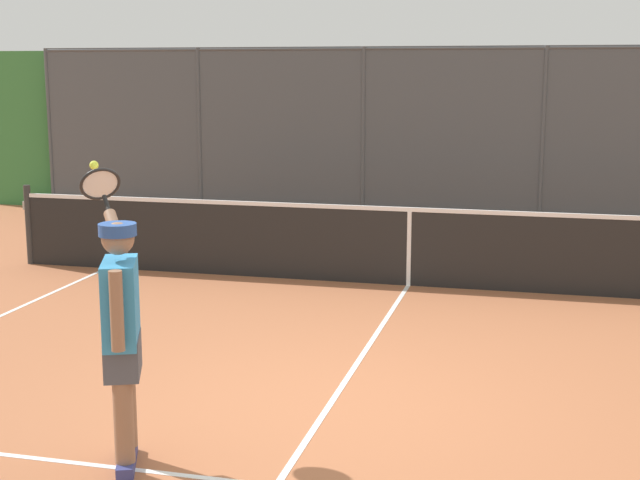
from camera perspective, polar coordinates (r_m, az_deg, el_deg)
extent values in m
plane|color=#A8603D|center=(7.14, 0.47, -10.56)|extent=(60.00, 60.00, 0.00)
cube|color=white|center=(8.43, 2.74, -7.16)|extent=(0.05, 5.55, 0.01)
cylinder|color=#474C51|center=(15.20, 13.84, 6.23)|extent=(0.07, 0.07, 2.96)
cylinder|color=#474C51|center=(15.50, 2.74, 6.61)|extent=(0.07, 0.07, 2.96)
cylinder|color=#474C51|center=(16.34, -7.59, 6.74)|extent=(0.07, 0.07, 2.96)
cylinder|color=#474C51|center=(17.65, -16.64, 6.68)|extent=(0.07, 0.07, 2.96)
cylinder|color=#474C51|center=(15.24, 8.38, 11.86)|extent=(14.84, 0.05, 0.05)
cube|color=#474C51|center=(15.28, 8.24, 6.45)|extent=(14.84, 0.02, 2.96)
cube|color=#387A3D|center=(15.92, 8.48, 6.54)|extent=(17.84, 0.90, 2.92)
cube|color=#ADADA8|center=(15.27, 8.02, 1.14)|extent=(15.84, 0.18, 0.15)
cylinder|color=#2D2D2D|center=(12.75, -17.86, 0.93)|extent=(0.09, 0.09, 1.07)
cube|color=black|center=(10.97, 5.63, -0.55)|extent=(10.20, 0.02, 0.91)
cube|color=white|center=(10.89, 5.68, 1.93)|extent=(10.20, 0.04, 0.05)
cube|color=white|center=(10.97, 5.63, -0.55)|extent=(0.05, 0.04, 0.91)
cube|color=navy|center=(6.18, -12.13, -13.85)|extent=(0.20, 0.28, 0.09)
cylinder|color=#8C664C|center=(6.02, -12.29, -10.19)|extent=(0.13, 0.13, 0.76)
cube|color=navy|center=(6.42, -11.96, -12.91)|extent=(0.20, 0.28, 0.09)
cylinder|color=#8C664C|center=(6.26, -12.11, -9.35)|extent=(0.13, 0.13, 0.76)
cube|color=#474C56|center=(6.04, -12.31, -7.11)|extent=(0.35, 0.45, 0.26)
cube|color=#338CC6|center=(5.95, -12.45, -3.87)|extent=(0.37, 0.51, 0.55)
cylinder|color=#8C664C|center=(5.66, -12.68, -4.38)|extent=(0.08, 0.08, 0.50)
cylinder|color=#8C664C|center=(6.30, -12.74, 0.48)|extent=(0.30, 0.34, 0.29)
sphere|color=#8C664C|center=(5.86, -12.61, 0.09)|extent=(0.21, 0.21, 0.21)
cylinder|color=#284C93|center=(5.85, -12.63, 0.65)|extent=(0.31, 0.31, 0.08)
cube|color=#284C93|center=(5.97, -12.53, 0.54)|extent=(0.24, 0.24, 0.02)
cylinder|color=black|center=(6.50, -13.27, 2.18)|extent=(0.13, 0.15, 0.13)
torus|color=black|center=(6.67, -13.67, 3.44)|extent=(0.34, 0.33, 0.26)
cylinder|color=silver|center=(6.67, -13.67, 3.44)|extent=(0.28, 0.27, 0.21)
sphere|color=#C1D138|center=(6.83, -14.04, 4.59)|extent=(0.07, 0.07, 0.07)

